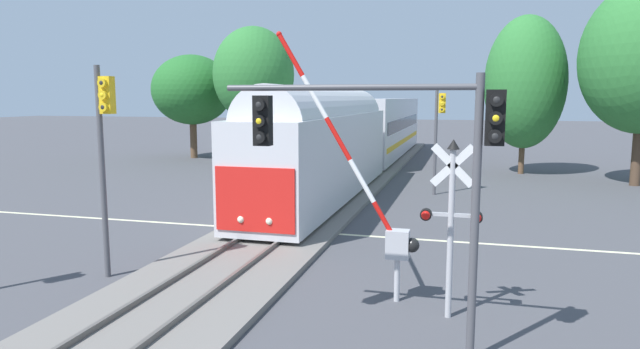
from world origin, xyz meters
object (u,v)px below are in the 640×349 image
at_px(crossing_gate_near, 382,216).
at_px(pine_left_background, 192,90).
at_px(crossing_signal_mast, 451,211).
at_px(traffic_signal_median, 104,138).
at_px(traffic_signal_far_side, 439,123).
at_px(traffic_signal_near_right, 398,144).
at_px(oak_far_right, 525,83).
at_px(oak_behind_train, 254,75).
at_px(commuter_train, 363,132).

distance_m(crossing_gate_near, pine_left_background, 35.08).
bearing_deg(crossing_signal_mast, traffic_signal_median, 177.01).
distance_m(traffic_signal_median, traffic_signal_far_side, 17.84).
xyz_separation_m(crossing_gate_near, pine_left_background, (-20.20, 28.47, 3.50)).
relative_size(crossing_gate_near, traffic_signal_far_side, 1.20).
height_order(traffic_signal_median, pine_left_background, pine_left_background).
relative_size(crossing_gate_near, crossing_signal_mast, 1.62).
xyz_separation_m(traffic_signal_near_right, traffic_signal_far_side, (-0.22, 18.44, -0.42)).
distance_m(pine_left_background, oak_far_right, 25.80).
height_order(traffic_signal_near_right, pine_left_background, pine_left_background).
xyz_separation_m(crossing_signal_mast, oak_behind_train, (-15.27, 26.40, 4.19)).
height_order(traffic_signal_far_side, pine_left_background, pine_left_background).
xyz_separation_m(pine_left_background, oak_far_right, (25.60, -3.13, 0.35)).
relative_size(commuter_train, crossing_signal_mast, 10.12).
bearing_deg(traffic_signal_near_right, crossing_signal_mast, 64.92).
height_order(crossing_signal_mast, traffic_signal_far_side, traffic_signal_far_side).
distance_m(crossing_gate_near, oak_far_right, 26.19).
bearing_deg(pine_left_background, oak_behind_train, -22.98).
bearing_deg(pine_left_background, commuter_train, -20.78).
height_order(pine_left_background, oak_behind_train, oak_behind_train).
xyz_separation_m(traffic_signal_near_right, oak_far_right, (4.71, 28.11, 1.85)).
bearing_deg(crossing_gate_near, oak_far_right, 77.97).
distance_m(traffic_signal_median, oak_far_right, 28.77).
height_order(crossing_gate_near, oak_behind_train, oak_behind_train).
xyz_separation_m(crossing_gate_near, traffic_signal_near_right, (0.69, -2.78, 2.00)).
xyz_separation_m(oak_far_right, oak_behind_train, (-19.02, 0.34, 0.71)).
xyz_separation_m(crossing_signal_mast, traffic_signal_near_right, (-0.96, -2.05, 1.63)).
relative_size(crossing_signal_mast, oak_far_right, 0.40).
bearing_deg(traffic_signal_median, oak_far_right, 63.08).
bearing_deg(crossing_gate_near, pine_left_background, 125.36).
bearing_deg(commuter_train, traffic_signal_median, -97.17).
height_order(commuter_train, traffic_signal_far_side, traffic_signal_far_side).
distance_m(crossing_gate_near, crossing_signal_mast, 1.84).
relative_size(crossing_signal_mast, pine_left_background, 0.48).
height_order(crossing_signal_mast, traffic_signal_median, traffic_signal_median).
xyz_separation_m(traffic_signal_far_side, oak_far_right, (4.93, 9.67, 2.27)).
relative_size(commuter_train, traffic_signal_near_right, 7.61).
height_order(oak_far_right, oak_behind_train, oak_far_right).
distance_m(crossing_signal_mast, traffic_signal_far_side, 16.48).
height_order(crossing_signal_mast, traffic_signal_near_right, traffic_signal_near_right).
bearing_deg(traffic_signal_far_side, commuter_train, 126.85).
bearing_deg(traffic_signal_near_right, oak_far_right, 80.49).
bearing_deg(crossing_signal_mast, crossing_gate_near, 156.13).
bearing_deg(traffic_signal_median, traffic_signal_far_side, 63.14).
relative_size(traffic_signal_median, oak_behind_train, 0.57).
relative_size(oak_far_right, oak_behind_train, 1.01).
relative_size(traffic_signal_near_right, traffic_signal_far_side, 0.98).
bearing_deg(oak_behind_train, traffic_signal_far_side, -35.39).
bearing_deg(pine_left_background, crossing_signal_mast, -53.19).
height_order(crossing_gate_near, pine_left_background, pine_left_background).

